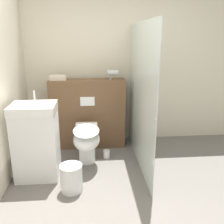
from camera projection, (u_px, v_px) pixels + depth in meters
ground_plane at (118, 205)px, 2.73m from camera, size 12.00×12.00×0.00m
wall_back at (106, 68)px, 4.14m from camera, size 8.00×0.06×2.50m
partition_panel at (88, 114)px, 4.05m from camera, size 1.19×0.31×1.11m
shower_glass at (140, 97)px, 3.39m from camera, size 0.04×1.76×1.95m
toilet at (87, 141)px, 3.51m from camera, size 0.37×0.66×0.54m
sink_vanity at (36, 141)px, 3.16m from camera, size 0.54×0.44×1.12m
hair_drier at (113, 73)px, 3.87m from camera, size 0.20×0.09×0.15m
folded_towel at (58, 78)px, 3.85m from camera, size 0.25×0.15×0.07m
spare_toilet_roll at (107, 154)px, 3.77m from camera, size 0.10×0.10×0.12m
waste_bin at (71, 178)px, 2.94m from camera, size 0.26×0.26×0.33m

